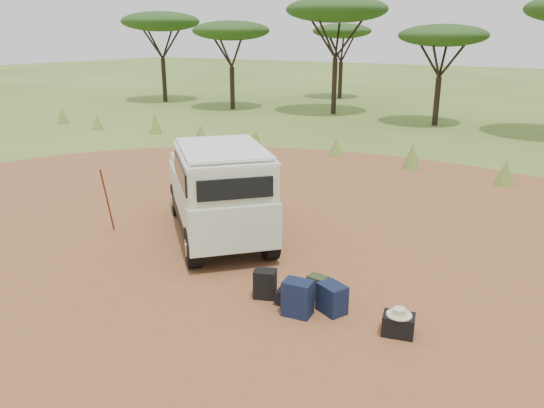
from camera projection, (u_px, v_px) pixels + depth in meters
The scene contains 13 objects.
ground at pixel (268, 258), 10.76m from camera, with size 140.00×140.00×0.00m, color #4D6B26.
dirt_clearing at pixel (268, 258), 10.76m from camera, with size 23.00×23.00×0.01m, color brown.
grass_fringe at pixel (414, 159), 17.52m from camera, with size 36.60×1.60×0.90m.
acacia_treeline at pixel (513, 22), 24.72m from camera, with size 46.70×13.20×6.26m.
safari_vehicle at pixel (219, 192), 11.61m from camera, with size 4.45×4.27×2.17m.
walking_staff at pixel (107, 201), 11.83m from camera, with size 0.04×0.04×1.65m, color brown.
backpack_black at pixel (265, 284), 9.09m from camera, with size 0.37×0.28×0.51m, color black.
backpack_navy at pixel (298, 298), 8.51m from camera, with size 0.46×0.33×0.60m, color #131C3C.
backpack_olive at pixel (318, 288), 9.01m from camera, with size 0.32×0.23×0.44m, color #30401D.
duffel_navy at pixel (332, 299), 8.60m from camera, with size 0.44×0.33×0.50m, color #131C3C.
hard_case at pixel (398, 325), 7.98m from camera, with size 0.47×0.33×0.33m, color black.
stuff_sack at pixel (283, 296), 8.92m from camera, with size 0.27×0.27×0.27m, color black.
safari_hat at pixel (399, 313), 7.92m from camera, with size 0.38×0.38×0.11m.
Camera 1 is at (5.44, -8.28, 4.35)m, focal length 35.00 mm.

